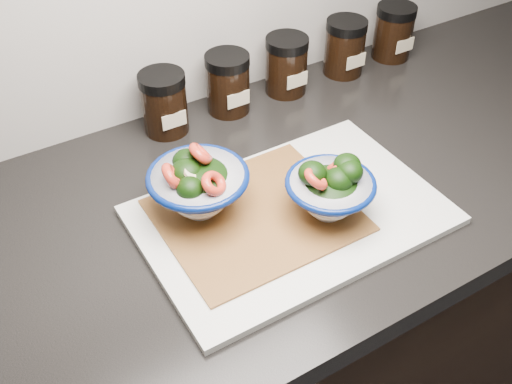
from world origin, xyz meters
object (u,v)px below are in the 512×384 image
cutting_board (291,215)px  spice_jar_d (345,47)px  bowl_left (198,185)px  spice_jar_c (286,65)px  spice_jar_a (164,103)px  spice_jar_b (228,83)px  spice_jar_e (394,32)px  bowl_right (330,189)px

cutting_board → spice_jar_d: (0.33, 0.31, 0.05)m
bowl_left → spice_jar_c: bowl_left is taller
bowl_left → spice_jar_a: (0.05, 0.23, -0.01)m
spice_jar_a → spice_jar_b: same height
spice_jar_b → spice_jar_e: size_ratio=1.00×
bowl_right → spice_jar_d: bearing=49.8°
spice_jar_a → spice_jar_e: same height
cutting_board → spice_jar_e: 0.56m
bowl_left → spice_jar_d: 0.51m
spice_jar_b → spice_jar_e: same height
spice_jar_b → spice_jar_d: same height
spice_jar_d → spice_jar_e: bearing=0.0°
bowl_left → spice_jar_b: 0.30m
cutting_board → bowl_left: bearing=147.6°
spice_jar_c → spice_jar_e: same height
spice_jar_b → spice_jar_c: same height
spice_jar_a → cutting_board: bearing=-78.3°
cutting_board → spice_jar_d: 0.46m
cutting_board → spice_jar_d: spice_jar_d is taller
bowl_right → spice_jar_a: size_ratio=1.18×
bowl_left → bowl_right: size_ratio=1.13×
spice_jar_b → spice_jar_d: size_ratio=1.00×
spice_jar_b → cutting_board: bearing=-101.7°
bowl_left → spice_jar_e: size_ratio=1.34×
spice_jar_c → spice_jar_e: (0.27, 0.00, 0.00)m
bowl_right → spice_jar_e: bowl_right is taller
spice_jar_d → spice_jar_a: bearing=180.0°
spice_jar_e → spice_jar_c: bearing=180.0°
spice_jar_e → cutting_board: bearing=-146.2°
spice_jar_e → bowl_left: bearing=-157.9°
bowl_left → spice_jar_e: bearing=22.1°
bowl_right → spice_jar_e: (0.41, 0.34, -0.00)m
bowl_left → bowl_right: 0.19m
spice_jar_a → spice_jar_c: (0.26, 0.00, 0.00)m
spice_jar_e → spice_jar_a: bearing=180.0°
cutting_board → bowl_left: (-0.12, 0.07, 0.06)m
bowl_left → spice_jar_b: bearing=52.4°
spice_jar_b → spice_jar_c: size_ratio=1.00×
spice_jar_b → spice_jar_e: bearing=0.0°
cutting_board → spice_jar_d: bearing=42.9°
bowl_left → spice_jar_d: bowl_left is taller
spice_jar_d → spice_jar_e: 0.13m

